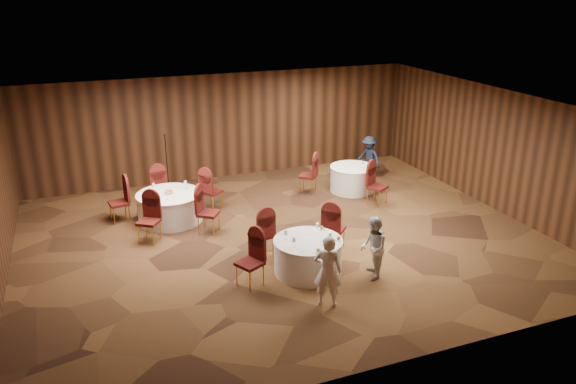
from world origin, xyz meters
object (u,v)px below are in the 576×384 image
object	(u,v)px
woman_b	(373,248)
man_c	(369,157)
table_left	(170,207)
table_main	(308,256)
table_right	(352,179)
mic_stand	(168,175)
woman_a	(328,271)

from	to	relation	value
woman_b	man_c	distance (m)	6.38
table_left	man_c	distance (m)	6.49
table_left	woman_b	size ratio (longest dim) A/B	1.23
table_main	table_left	bearing A→B (deg)	120.27
table_right	man_c	bearing A→B (deg)	40.88
man_c	table_right	bearing A→B (deg)	-69.59
table_left	mic_stand	world-z (taller)	mic_stand
table_left	mic_stand	bearing A→B (deg)	81.12
table_left	woman_a	bearing A→B (deg)	-68.17
table_left	table_right	bearing A→B (deg)	2.90
woman_a	man_c	distance (m)	7.61
mic_stand	woman_b	bearing A→B (deg)	-65.68
mic_stand	table_right	bearing A→B (deg)	-21.22
man_c	woman_a	bearing A→B (deg)	-55.21
woman_a	woman_b	distance (m)	1.47
table_main	woman_b	world-z (taller)	woman_b
mic_stand	woman_b	distance (m)	7.32
man_c	mic_stand	bearing A→B (deg)	-120.36
man_c	table_left	bearing A→B (deg)	-100.15
table_right	man_c	size ratio (longest dim) A/B	0.99
table_main	woman_b	distance (m)	1.37
table_left	table_right	size ratio (longest dim) A/B	1.26
woman_b	table_main	bearing A→B (deg)	-100.42
table_right	man_c	world-z (taller)	man_c
mic_stand	woman_a	distance (m)	7.50
table_left	table_right	xyz separation A→B (m)	(5.35, 0.27, 0.00)
mic_stand	man_c	bearing A→B (deg)	-9.89
table_right	table_left	bearing A→B (deg)	-177.10
table_main	man_c	xyz separation A→B (m)	(4.17, 4.94, 0.28)
mic_stand	woman_a	xyz separation A→B (m)	(1.69, -7.30, 0.22)
table_right	mic_stand	bearing A→B (deg)	158.78
woman_a	man_c	world-z (taller)	woman_a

